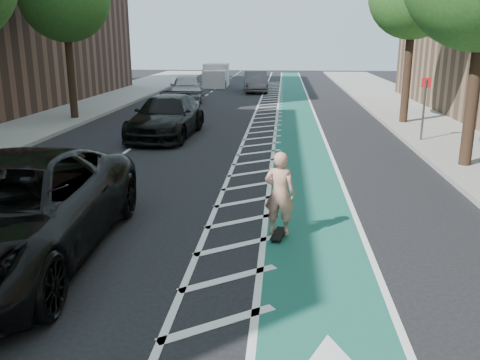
# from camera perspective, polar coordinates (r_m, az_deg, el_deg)

# --- Properties ---
(ground) EXTENTS (120.00, 120.00, 0.00)m
(ground) POSITION_cam_1_polar(r_m,az_deg,el_deg) (8.87, -11.09, -10.47)
(ground) COLOR black
(ground) RESTS_ON ground
(bike_lane) EXTENTS (2.00, 90.00, 0.01)m
(bike_lane) POSITION_cam_1_polar(r_m,az_deg,el_deg) (18.07, 6.91, 3.12)
(bike_lane) COLOR #195A45
(bike_lane) RESTS_ON ground
(buffer_strip) EXTENTS (1.40, 90.00, 0.01)m
(buffer_strip) POSITION_cam_1_polar(r_m,az_deg,el_deg) (18.08, 2.15, 3.22)
(buffer_strip) COLOR silver
(buffer_strip) RESTS_ON ground
(curb_right) EXTENTS (0.12, 90.00, 0.16)m
(curb_right) POSITION_cam_1_polar(r_m,az_deg,el_deg) (18.64, 19.47, 2.96)
(curb_right) COLOR gray
(curb_right) RESTS_ON ground
(curb_left) EXTENTS (0.12, 90.00, 0.16)m
(curb_left) POSITION_cam_1_polar(r_m,az_deg,el_deg) (20.34, -22.73, 3.62)
(curb_left) COLOR gray
(curb_left) RESTS_ON ground
(sign_post) EXTENTS (0.35, 0.08, 2.47)m
(sign_post) POSITION_cam_1_polar(r_m,az_deg,el_deg) (20.49, 19.94, 7.59)
(sign_post) COLOR #4C4C4C
(sign_post) RESTS_ON ground
(skateboard) EXTENTS (0.35, 0.77, 0.10)m
(skateboard) POSITION_cam_1_polar(r_m,az_deg,el_deg) (10.26, 4.37, -6.05)
(skateboard) COLOR black
(skateboard) RESTS_ON ground
(skateboarder) EXTENTS (0.68, 0.51, 1.67)m
(skateboarder) POSITION_cam_1_polar(r_m,az_deg,el_deg) (9.98, 4.47, -1.48)
(skateboarder) COLOR tan
(skateboarder) RESTS_ON skateboard
(suv_near) EXTENTS (3.43, 6.89, 1.88)m
(suv_near) POSITION_cam_1_polar(r_m,az_deg,el_deg) (9.76, -24.48, -3.25)
(suv_near) COLOR black
(suv_near) RESTS_ON ground
(suv_far) EXTENTS (2.53, 5.75, 1.64)m
(suv_far) POSITION_cam_1_polar(r_m,az_deg,el_deg) (21.03, -8.22, 7.07)
(suv_far) COLOR black
(suv_far) RESTS_ON ground
(car_silver) EXTENTS (2.67, 5.24, 1.71)m
(car_silver) POSITION_cam_1_polar(r_m,az_deg,el_deg) (33.47, -6.00, 10.28)
(car_silver) COLOR #9E9EA3
(car_silver) RESTS_ON ground
(car_grey) EXTENTS (2.16, 4.86, 1.55)m
(car_grey) POSITION_cam_1_polar(r_m,az_deg,el_deg) (39.22, 1.75, 10.99)
(car_grey) COLOR #5A595E
(car_grey) RESTS_ON ground
(box_truck) EXTENTS (2.24, 4.60, 1.87)m
(box_truck) POSITION_cam_1_polar(r_m,az_deg,el_deg) (44.11, -2.73, 11.59)
(box_truck) COLOR silver
(box_truck) RESTS_ON ground
(barrel_a) EXTENTS (0.75, 0.75, 1.02)m
(barrel_a) POSITION_cam_1_polar(r_m,az_deg,el_deg) (13.09, -15.56, 0.04)
(barrel_a) COLOR #E2460B
(barrel_a) RESTS_ON ground
(barrel_b) EXTENTS (0.66, 0.66, 0.90)m
(barrel_b) POSITION_cam_1_polar(r_m,az_deg,el_deg) (20.13, -7.98, 5.56)
(barrel_b) COLOR #FF620D
(barrel_b) RESTS_ON ground
(barrel_c) EXTENTS (0.61, 0.61, 0.84)m
(barrel_c) POSITION_cam_1_polar(r_m,az_deg,el_deg) (26.87, -6.22, 8.02)
(barrel_c) COLOR #FF500D
(barrel_c) RESTS_ON ground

